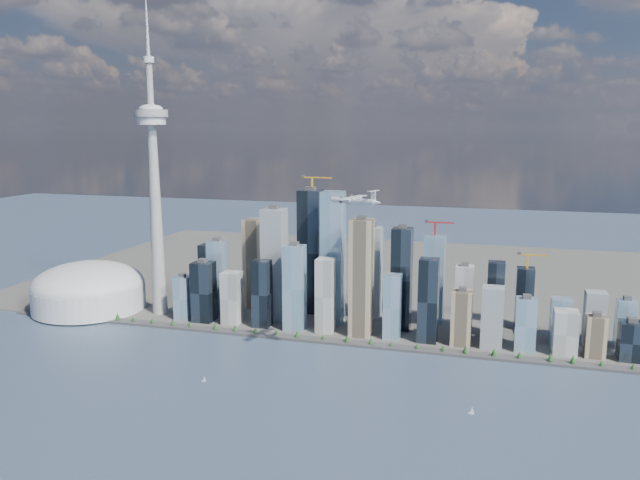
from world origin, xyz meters
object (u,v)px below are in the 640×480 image
(airplane, at_px, (354,200))
(sailboat_east, at_px, (472,411))
(sailboat_west, at_px, (204,380))
(needle_tower, at_px, (154,183))
(dome_stadium, at_px, (89,289))

(airplane, distance_m, sailboat_east, 294.06)
(airplane, bearing_deg, sailboat_west, -141.20)
(needle_tower, relative_size, sailboat_west, 63.87)
(sailboat_west, bearing_deg, airplane, 26.02)
(needle_tower, xyz_separation_m, sailboat_east, (555.91, -252.89, -232.48))
(needle_tower, distance_m, sailboat_west, 403.20)
(needle_tower, height_order, airplane, needle_tower)
(dome_stadium, bearing_deg, needle_tower, 4.09)
(needle_tower, bearing_deg, airplane, -24.74)
(sailboat_west, bearing_deg, sailboat_east, 5.17)
(dome_stadium, relative_size, airplane, 2.68)
(airplane, bearing_deg, sailboat_east, -5.76)
(sailboat_east, bearing_deg, airplane, 167.60)
(dome_stadium, bearing_deg, sailboat_west, -34.65)
(airplane, xyz_separation_m, sailboat_east, (160.19, -70.54, -236.30))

